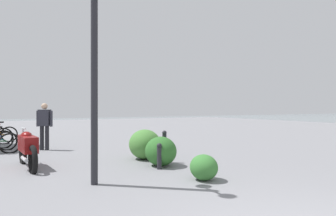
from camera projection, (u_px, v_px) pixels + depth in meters
The scene contains 8 objects.
lamppost at pixel (94, 48), 5.68m from camera, with size 0.98×0.28×4.15m.
motorcycle at pixel (27, 148), 7.29m from camera, with size 2.17×0.44×1.06m.
pedestrian at pixel (44, 123), 10.31m from camera, with size 0.43×0.52×1.71m.
bollard_near at pixel (159, 155), 7.10m from camera, with size 0.13×0.13×0.66m.
bollard_mid at pixel (164, 146), 7.97m from camera, with size 0.13×0.13×0.90m.
shrub_low at pixel (145, 144), 8.51m from camera, with size 1.05×0.94×0.89m.
shrub_round at pixel (204, 167), 6.03m from camera, with size 0.64×0.58×0.55m.
shrub_wide at pixel (161, 151), 7.52m from camera, with size 0.91×0.82×0.78m.
Camera 1 is at (-1.66, 2.83, 1.55)m, focal length 30.20 mm.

